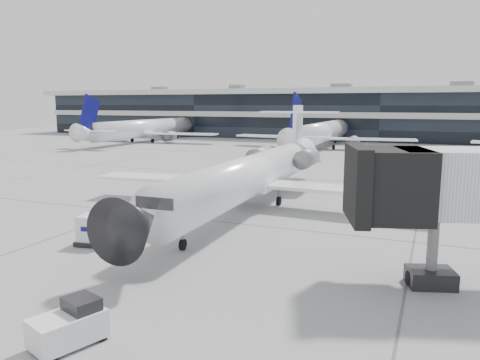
% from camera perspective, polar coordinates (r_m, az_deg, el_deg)
% --- Properties ---
extents(ground, '(220.00, 220.00, 0.00)m').
position_cam_1_polar(ground, '(31.02, 1.59, -5.52)').
color(ground, gray).
rests_on(ground, ground).
extents(terminal, '(170.00, 22.00, 10.00)m').
position_cam_1_polar(terminal, '(110.54, 17.28, 7.40)').
color(terminal, black).
rests_on(terminal, ground).
extents(bg_jet_left, '(32.00, 40.00, 9.60)m').
position_cam_1_polar(bg_jet_left, '(100.30, -11.18, 4.62)').
color(bg_jet_left, white).
rests_on(bg_jet_left, ground).
extents(bg_jet_center, '(32.00, 40.00, 9.60)m').
position_cam_1_polar(bg_jet_center, '(85.44, 9.96, 3.87)').
color(bg_jet_center, white).
rests_on(bg_jet_center, ground).
extents(regional_jet, '(26.97, 33.57, 7.76)m').
position_cam_1_polar(regional_jet, '(35.89, 1.66, 0.84)').
color(regional_jet, white).
rests_on(regional_jet, ground).
extents(baggage_tug, '(2.09, 2.66, 1.49)m').
position_cam_1_polar(baggage_tug, '(17.23, -20.01, -16.28)').
color(baggage_tug, white).
rests_on(baggage_tug, ground).
extents(cargo_uld, '(2.27, 1.83, 1.67)m').
position_cam_1_polar(cargo_uld, '(27.85, -17.16, -5.89)').
color(cargo_uld, black).
rests_on(cargo_uld, ground).
extents(traffic_cone, '(0.47, 0.47, 0.53)m').
position_cam_1_polar(traffic_cone, '(37.74, -2.13, -2.44)').
color(traffic_cone, orange).
rests_on(traffic_cone, ground).
extents(far_tug, '(1.58, 2.37, 1.42)m').
position_cam_1_polar(far_tug, '(64.60, 2.55, 2.83)').
color(far_tug, black).
rests_on(far_tug, ground).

